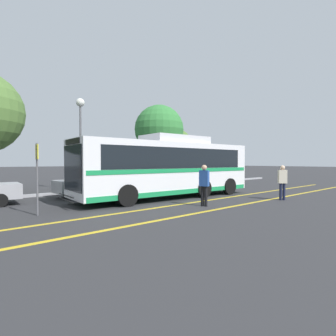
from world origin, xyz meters
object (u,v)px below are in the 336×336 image
parked_car_1 (95,183)px  tree_0 (178,144)px  transit_bus (168,166)px  bus_stop_sign (37,170)px  pedestrian_1 (282,180)px  tree_1 (159,130)px  pedestrian_0 (204,182)px  street_lamp (80,119)px

parked_car_1 → tree_0: bearing=-67.0°
transit_bus → bus_stop_sign: bearing=97.6°
pedestrian_1 → tree_0: (4.81, 13.27, 2.80)m
parked_car_1 → tree_1: bearing=-66.4°
pedestrian_1 → tree_0: size_ratio=0.34×
pedestrian_0 → bus_stop_sign: bearing=-132.6°
bus_stop_sign → street_lamp: street_lamp is taller
parked_car_1 → pedestrian_0: (2.11, -6.66, 0.35)m
bus_stop_sign → tree_0: (15.65, 9.14, 2.15)m
pedestrian_0 → tree_1: bearing=131.9°
tree_0 → pedestrian_1: bearing=-109.9°
transit_bus → pedestrian_0: bearing=171.3°
transit_bus → bus_stop_sign: transit_bus is taller
pedestrian_0 → transit_bus: bearing=149.0°
pedestrian_0 → street_lamp: street_lamp is taller
pedestrian_1 → tree_0: bearing=113.8°
street_lamp → tree_1: size_ratio=0.91×
parked_car_1 → street_lamp: size_ratio=0.70×
parked_car_1 → transit_bus: bearing=-141.9°
parked_car_1 → bus_stop_sign: bus_stop_sign is taller
pedestrian_1 → street_lamp: street_lamp is taller
transit_bus → pedestrian_0: size_ratio=5.87×
pedestrian_1 → tree_1: (1.11, 11.69, 3.81)m
pedestrian_0 → tree_0: 15.36m
pedestrian_1 → tree_1: tree_1 is taller
bus_stop_sign → tree_0: bearing=-56.7°
pedestrian_1 → street_lamp: (-6.22, 11.31, 3.90)m
pedestrian_1 → tree_0: tree_0 is taller
tree_0 → transit_bus: bearing=-135.4°
pedestrian_1 → street_lamp: bearing=162.6°
street_lamp → tree_0: street_lamp is taller
street_lamp → bus_stop_sign: bearing=-122.8°
bus_stop_sign → tree_1: bearing=-54.7°
parked_car_1 → tree_1: (7.78, 3.61, 4.13)m
transit_bus → tree_1: bearing=-32.5°
parked_car_1 → street_lamp: street_lamp is taller
bus_stop_sign → street_lamp: 9.14m
parked_car_1 → tree_0: 12.98m
pedestrian_0 → bus_stop_sign: size_ratio=0.69×
parked_car_1 → bus_stop_sign: bearing=132.1°
transit_bus → street_lamp: street_lamp is taller
transit_bus → pedestrian_1: bearing=-137.4°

